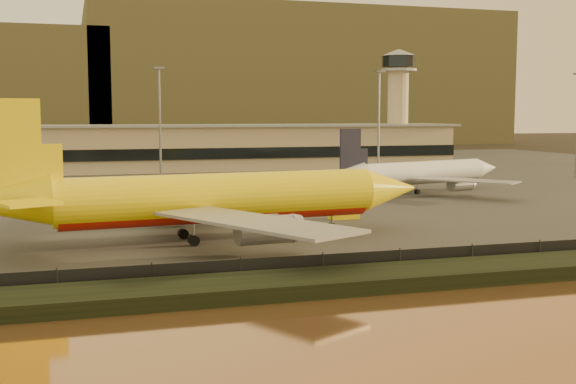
# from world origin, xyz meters

# --- Properties ---
(ground) EXTENTS (900.00, 900.00, 0.00)m
(ground) POSITION_xyz_m (0.00, 0.00, 0.00)
(ground) COLOR black
(ground) RESTS_ON ground
(embankment) EXTENTS (320.00, 7.00, 1.40)m
(embankment) POSITION_xyz_m (0.00, -17.00, 0.70)
(embankment) COLOR black
(embankment) RESTS_ON ground
(tarmac) EXTENTS (320.00, 220.00, 0.20)m
(tarmac) POSITION_xyz_m (0.00, 95.00, 0.10)
(tarmac) COLOR #2D2D2D
(tarmac) RESTS_ON ground
(perimeter_fence) EXTENTS (300.00, 0.05, 2.20)m
(perimeter_fence) POSITION_xyz_m (0.00, -13.00, 1.30)
(perimeter_fence) COLOR black
(perimeter_fence) RESTS_ON tarmac
(terminal_building) EXTENTS (202.00, 25.00, 12.60)m
(terminal_building) POSITION_xyz_m (-14.52, 125.55, 6.25)
(terminal_building) COLOR #C9B48B
(terminal_building) RESTS_ON tarmac
(control_tower) EXTENTS (11.20, 11.20, 35.50)m
(control_tower) POSITION_xyz_m (70.00, 131.00, 21.66)
(control_tower) COLOR #C9B48B
(control_tower) RESTS_ON tarmac
(apron_light_masts) EXTENTS (152.20, 12.20, 25.40)m
(apron_light_masts) POSITION_xyz_m (15.00, 75.00, 15.70)
(apron_light_masts) COLOR slate
(apron_light_masts) RESTS_ON tarmac
(distant_hills) EXTENTS (470.00, 160.00, 70.00)m
(distant_hills) POSITION_xyz_m (-20.74, 340.00, 31.39)
(distant_hills) COLOR brown
(distant_hills) RESTS_ON ground
(dhl_cargo_jet) EXTENTS (57.31, 55.88, 17.11)m
(dhl_cargo_jet) POSITION_xyz_m (-12.18, 9.80, 5.31)
(dhl_cargo_jet) COLOR yellow
(dhl_cargo_jet) RESTS_ON tarmac
(white_narrowbody_jet) EXTENTS (43.71, 41.63, 12.81)m
(white_narrowbody_jet) POSITION_xyz_m (37.45, 52.19, 4.02)
(white_narrowbody_jet) COLOR white
(white_narrowbody_jet) RESTS_ON tarmac
(gse_vehicle_yellow) EXTENTS (4.52, 2.33, 1.97)m
(gse_vehicle_yellow) POSITION_xyz_m (9.89, 22.43, 1.18)
(gse_vehicle_yellow) COLOR yellow
(gse_vehicle_yellow) RESTS_ON tarmac
(gse_vehicle_white) EXTENTS (4.60, 3.36, 1.89)m
(gse_vehicle_white) POSITION_xyz_m (-24.97, 29.77, 1.14)
(gse_vehicle_white) COLOR white
(gse_vehicle_white) RESTS_ON tarmac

